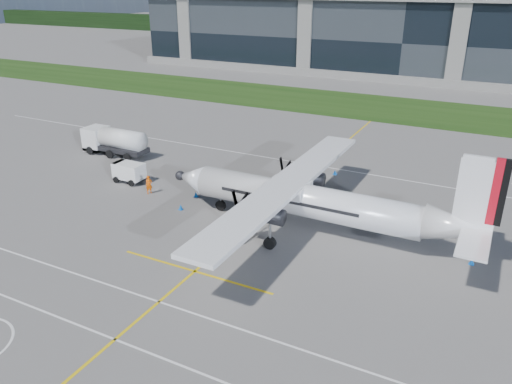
{
  "coord_description": "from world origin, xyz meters",
  "views": [
    {
      "loc": [
        20.28,
        -30.34,
        18.47
      ],
      "look_at": [
        3.07,
        3.13,
        2.53
      ],
      "focal_mm": 35.0,
      "sensor_mm": 36.0,
      "label": 1
    }
  ],
  "objects_px": {
    "ground_crew_person": "(149,183)",
    "safety_cone_tail": "(472,261)",
    "turboprop_aircraft": "(316,184)",
    "fuel_tanker_truck": "(111,141)",
    "safety_cone_nose_stbd": "(196,194)",
    "safety_cone_nose_port": "(181,207)",
    "safety_cone_stbdwing": "(335,172)",
    "baggage_tug": "(129,173)"
  },
  "relations": [
    {
      "from": "fuel_tanker_truck",
      "to": "safety_cone_nose_port",
      "type": "relative_size",
      "value": 16.81
    },
    {
      "from": "baggage_tug",
      "to": "safety_cone_nose_port",
      "type": "distance_m",
      "value": 9.0
    },
    {
      "from": "safety_cone_tail",
      "to": "safety_cone_nose_port",
      "type": "bearing_deg",
      "value": -175.51
    },
    {
      "from": "safety_cone_stbdwing",
      "to": "safety_cone_nose_port",
      "type": "distance_m",
      "value": 17.12
    },
    {
      "from": "safety_cone_stbdwing",
      "to": "safety_cone_nose_port",
      "type": "xyz_separation_m",
      "value": [
        -9.18,
        -14.45,
        0.0
      ]
    },
    {
      "from": "ground_crew_person",
      "to": "safety_cone_nose_port",
      "type": "relative_size",
      "value": 4.02
    },
    {
      "from": "turboprop_aircraft",
      "to": "safety_cone_nose_port",
      "type": "relative_size",
      "value": 54.11
    },
    {
      "from": "fuel_tanker_truck",
      "to": "baggage_tug",
      "type": "bearing_deg",
      "value": -37.65
    },
    {
      "from": "turboprop_aircraft",
      "to": "safety_cone_tail",
      "type": "height_order",
      "value": "turboprop_aircraft"
    },
    {
      "from": "ground_crew_person",
      "to": "safety_cone_tail",
      "type": "distance_m",
      "value": 28.37
    },
    {
      "from": "fuel_tanker_truck",
      "to": "safety_cone_nose_port",
      "type": "distance_m",
      "value": 18.28
    },
    {
      "from": "safety_cone_tail",
      "to": "safety_cone_nose_stbd",
      "type": "relative_size",
      "value": 1.0
    },
    {
      "from": "turboprop_aircraft",
      "to": "fuel_tanker_truck",
      "type": "height_order",
      "value": "turboprop_aircraft"
    },
    {
      "from": "safety_cone_nose_port",
      "to": "safety_cone_tail",
      "type": "bearing_deg",
      "value": 4.49
    },
    {
      "from": "safety_cone_tail",
      "to": "safety_cone_nose_port",
      "type": "xyz_separation_m",
      "value": [
        -23.62,
        -1.86,
        0.0
      ]
    },
    {
      "from": "turboprop_aircraft",
      "to": "safety_cone_stbdwing",
      "type": "height_order",
      "value": "turboprop_aircraft"
    },
    {
      "from": "turboprop_aircraft",
      "to": "safety_cone_tail",
      "type": "distance_m",
      "value": 12.35
    },
    {
      "from": "fuel_tanker_truck",
      "to": "turboprop_aircraft",
      "type": "bearing_deg",
      "value": -15.0
    },
    {
      "from": "safety_cone_stbdwing",
      "to": "safety_cone_nose_stbd",
      "type": "relative_size",
      "value": 1.0
    },
    {
      "from": "turboprop_aircraft",
      "to": "safety_cone_nose_port",
      "type": "bearing_deg",
      "value": -172.77
    },
    {
      "from": "safety_cone_stbdwing",
      "to": "safety_cone_nose_stbd",
      "type": "height_order",
      "value": "same"
    },
    {
      "from": "fuel_tanker_truck",
      "to": "ground_crew_person",
      "type": "xyz_separation_m",
      "value": [
        11.15,
        -7.28,
        -0.57
      ]
    },
    {
      "from": "baggage_tug",
      "to": "safety_cone_nose_stbd",
      "type": "bearing_deg",
      "value": -1.17
    },
    {
      "from": "fuel_tanker_truck",
      "to": "safety_cone_stbdwing",
      "type": "height_order",
      "value": "fuel_tanker_truck"
    },
    {
      "from": "turboprop_aircraft",
      "to": "safety_cone_stbdwing",
      "type": "distance_m",
      "value": 13.76
    },
    {
      "from": "ground_crew_person",
      "to": "safety_cone_stbdwing",
      "type": "bearing_deg",
      "value": -16.98
    },
    {
      "from": "turboprop_aircraft",
      "to": "safety_cone_nose_stbd",
      "type": "distance_m",
      "value": 12.94
    },
    {
      "from": "fuel_tanker_truck",
      "to": "safety_cone_nose_stbd",
      "type": "height_order",
      "value": "fuel_tanker_truck"
    },
    {
      "from": "safety_cone_stbdwing",
      "to": "safety_cone_nose_port",
      "type": "bearing_deg",
      "value": -122.44
    },
    {
      "from": "turboprop_aircraft",
      "to": "safety_cone_stbdwing",
      "type": "xyz_separation_m",
      "value": [
        -2.69,
        12.95,
        -3.81
      ]
    },
    {
      "from": "safety_cone_stbdwing",
      "to": "baggage_tug",
      "type": "bearing_deg",
      "value": -147.29
    },
    {
      "from": "safety_cone_nose_port",
      "to": "safety_cone_nose_stbd",
      "type": "xyz_separation_m",
      "value": [
        -0.4,
        3.0,
        0.0
      ]
    },
    {
      "from": "safety_cone_nose_stbd",
      "to": "safety_cone_nose_port",
      "type": "bearing_deg",
      "value": -82.33
    },
    {
      "from": "fuel_tanker_truck",
      "to": "ground_crew_person",
      "type": "relative_size",
      "value": 4.18
    },
    {
      "from": "ground_crew_person",
      "to": "safety_cone_nose_port",
      "type": "distance_m",
      "value": 5.08
    },
    {
      "from": "fuel_tanker_truck",
      "to": "safety_cone_nose_stbd",
      "type": "relative_size",
      "value": 16.81
    },
    {
      "from": "turboprop_aircraft",
      "to": "ground_crew_person",
      "type": "xyz_separation_m",
      "value": [
        -16.62,
        0.16,
        -3.05
      ]
    },
    {
      "from": "ground_crew_person",
      "to": "safety_cone_nose_port",
      "type": "xyz_separation_m",
      "value": [
        4.74,
        -1.67,
        -0.75
      ]
    },
    {
      "from": "ground_crew_person",
      "to": "safety_cone_tail",
      "type": "xyz_separation_m",
      "value": [
        28.36,
        0.19,
        -0.75
      ]
    },
    {
      "from": "ground_crew_person",
      "to": "safety_cone_nose_port",
      "type": "bearing_deg",
      "value": -78.91
    },
    {
      "from": "safety_cone_tail",
      "to": "safety_cone_nose_port",
      "type": "height_order",
      "value": "same"
    },
    {
      "from": "baggage_tug",
      "to": "safety_cone_tail",
      "type": "bearing_deg",
      "value": -2.34
    }
  ]
}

